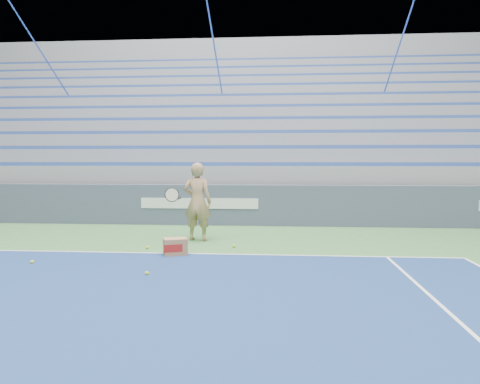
{
  "coord_description": "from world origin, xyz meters",
  "views": [
    {
      "loc": [
        2.13,
        3.27,
        1.79
      ],
      "look_at": [
        1.38,
        12.38,
        1.15
      ],
      "focal_mm": 35.0,
      "sensor_mm": 36.0,
      "label": 1
    }
  ],
  "objects": [
    {
      "name": "tennis_ball_0",
      "position": [
        -2.06,
        10.85,
        0.03
      ],
      "size": [
        0.07,
        0.07,
        0.07
      ],
      "primitive_type": "sphere",
      "color": "#C8E02E",
      "rests_on": "ground"
    },
    {
      "name": "bleachers",
      "position": [
        0.0,
        21.6,
        2.36
      ],
      "size": [
        31.0,
        9.15,
        7.3
      ],
      "color": "gray",
      "rests_on": "ground"
    },
    {
      "name": "tennis_ball_3",
      "position": [
        1.24,
        12.61,
        0.03
      ],
      "size": [
        0.07,
        0.07,
        0.07
      ],
      "primitive_type": "sphere",
      "color": "#C8E02E",
      "rests_on": "ground"
    },
    {
      "name": "ball_box",
      "position": [
        0.22,
        11.78,
        0.16
      ],
      "size": [
        0.51,
        0.45,
        0.32
      ],
      "color": "#9C734B",
      "rests_on": "ground"
    },
    {
      "name": "tennis_ball_1",
      "position": [
        -0.47,
        12.33,
        0.03
      ],
      "size": [
        0.07,
        0.07,
        0.07
      ],
      "primitive_type": "sphere",
      "color": "#C8E02E",
      "rests_on": "ground"
    },
    {
      "name": "tennis_player",
      "position": [
        0.36,
        13.38,
        0.86
      ],
      "size": [
        0.95,
        0.87,
        1.72
      ],
      "color": "tan",
      "rests_on": "ground"
    },
    {
      "name": "tennis_ball_2",
      "position": [
        0.12,
        10.24,
        0.03
      ],
      "size": [
        0.07,
        0.07,
        0.07
      ],
      "primitive_type": "sphere",
      "color": "#C8E02E",
      "rests_on": "ground"
    },
    {
      "name": "sponsor_barrier",
      "position": [
        0.0,
        15.88,
        0.55
      ],
      "size": [
        30.0,
        0.32,
        1.1
      ],
      "color": "#404961",
      "rests_on": "ground"
    }
  ]
}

